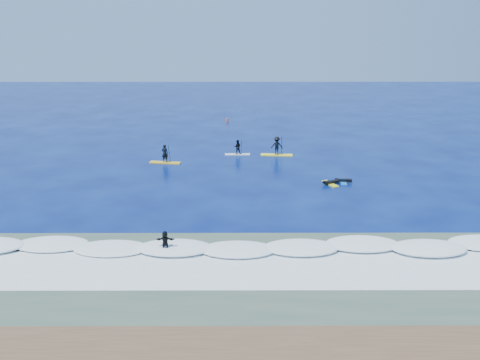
{
  "coord_description": "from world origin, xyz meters",
  "views": [
    {
      "loc": [
        1.04,
        -41.3,
        14.21
      ],
      "look_at": [
        1.18,
        2.88,
        0.6
      ],
      "focal_mm": 40.0,
      "sensor_mm": 36.0,
      "label": 1
    }
  ],
  "objects_px": {
    "sup_paddler_center": "(237,148)",
    "prone_paddler_near": "(330,183)",
    "prone_paddler_far": "(343,181)",
    "wave_surfer": "(165,242)",
    "sup_paddler_left": "(165,156)",
    "marker_buoy": "(227,120)",
    "sup_paddler_right": "(277,147)"
  },
  "relations": [
    {
      "from": "sup_paddler_left",
      "to": "prone_paddler_far",
      "type": "relative_size",
      "value": 1.67
    },
    {
      "from": "prone_paddler_near",
      "to": "wave_surfer",
      "type": "xyz_separation_m",
      "value": [
        -12.64,
        -14.32,
        0.64
      ]
    },
    {
      "from": "sup_paddler_right",
      "to": "prone_paddler_near",
      "type": "distance_m",
      "value": 11.01
    },
    {
      "from": "sup_paddler_left",
      "to": "prone_paddler_far",
      "type": "height_order",
      "value": "sup_paddler_left"
    },
    {
      "from": "wave_surfer",
      "to": "sup_paddler_left",
      "type": "bearing_deg",
      "value": 97.63
    },
    {
      "from": "sup_paddler_center",
      "to": "sup_paddler_right",
      "type": "relative_size",
      "value": 0.78
    },
    {
      "from": "prone_paddler_far",
      "to": "marker_buoy",
      "type": "relative_size",
      "value": 2.72
    },
    {
      "from": "sup_paddler_right",
      "to": "prone_paddler_near",
      "type": "xyz_separation_m",
      "value": [
        4.03,
        -10.22,
        -0.78
      ]
    },
    {
      "from": "prone_paddler_far",
      "to": "wave_surfer",
      "type": "bearing_deg",
      "value": 142.1
    },
    {
      "from": "sup_paddler_center",
      "to": "prone_paddler_near",
      "type": "bearing_deg",
      "value": -52.25
    },
    {
      "from": "prone_paddler_near",
      "to": "wave_surfer",
      "type": "bearing_deg",
      "value": 116.61
    },
    {
      "from": "sup_paddler_right",
      "to": "wave_surfer",
      "type": "relative_size",
      "value": 1.82
    },
    {
      "from": "sup_paddler_center",
      "to": "prone_paddler_far",
      "type": "relative_size",
      "value": 1.37
    },
    {
      "from": "prone_paddler_far",
      "to": "sup_paddler_left",
      "type": "bearing_deg",
      "value": 73.62
    },
    {
      "from": "sup_paddler_left",
      "to": "marker_buoy",
      "type": "xyz_separation_m",
      "value": [
        5.85,
        21.53,
        -0.38
      ]
    },
    {
      "from": "sup_paddler_right",
      "to": "marker_buoy",
      "type": "bearing_deg",
      "value": 112.45
    },
    {
      "from": "wave_surfer",
      "to": "prone_paddler_far",
      "type": "bearing_deg",
      "value": 47.07
    },
    {
      "from": "sup_paddler_center",
      "to": "prone_paddler_far",
      "type": "height_order",
      "value": "sup_paddler_center"
    },
    {
      "from": "prone_paddler_near",
      "to": "wave_surfer",
      "type": "relative_size",
      "value": 1.1
    },
    {
      "from": "sup_paddler_right",
      "to": "marker_buoy",
      "type": "distance_m",
      "value": 19.31
    },
    {
      "from": "sup_paddler_center",
      "to": "wave_surfer",
      "type": "bearing_deg",
      "value": -100.53
    },
    {
      "from": "sup_paddler_center",
      "to": "prone_paddler_near",
      "type": "distance_m",
      "value": 13.3
    },
    {
      "from": "sup_paddler_left",
      "to": "wave_surfer",
      "type": "xyz_separation_m",
      "value": [
        2.84,
        -21.47,
        0.09
      ]
    },
    {
      "from": "sup_paddler_center",
      "to": "prone_paddler_far",
      "type": "distance_m",
      "value": 13.69
    },
    {
      "from": "prone_paddler_far",
      "to": "wave_surfer",
      "type": "relative_size",
      "value": 1.03
    },
    {
      "from": "sup_paddler_right",
      "to": "prone_paddler_far",
      "type": "distance_m",
      "value": 11.03
    },
    {
      "from": "prone_paddler_near",
      "to": "wave_surfer",
      "type": "distance_m",
      "value": 19.11
    },
    {
      "from": "sup_paddler_center",
      "to": "prone_paddler_near",
      "type": "xyz_separation_m",
      "value": [
        8.2,
        -10.45,
        -0.56
      ]
    },
    {
      "from": "sup_paddler_center",
      "to": "wave_surfer",
      "type": "height_order",
      "value": "sup_paddler_center"
    },
    {
      "from": "sup_paddler_right",
      "to": "sup_paddler_left",
      "type": "bearing_deg",
      "value": -159.44
    },
    {
      "from": "prone_paddler_near",
      "to": "sup_paddler_center",
      "type": "bearing_deg",
      "value": 16.15
    },
    {
      "from": "marker_buoy",
      "to": "wave_surfer",
      "type": "bearing_deg",
      "value": -94.0
    }
  ]
}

